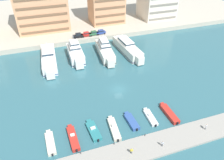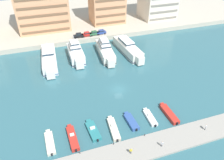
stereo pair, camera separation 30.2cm
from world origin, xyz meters
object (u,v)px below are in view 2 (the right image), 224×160
Objects in this scene: car_blue_center_left at (101,32)px; car_red_left at (87,34)px; yacht_ivory_mid_left at (105,50)px; motorboat_cream_far_left at (50,142)px; motorboat_cream_center_left at (113,129)px; motorboat_white_center_right at (150,117)px; pedestrian_mid_deck at (162,144)px; yacht_white_left at (76,53)px; motorboat_blue_center at (131,121)px; car_green_mid_left at (94,33)px; motorboat_red_mid_right at (169,114)px; motorboat_teal_mid_left at (93,130)px; pedestrian_near_edge at (206,127)px; yacht_ivory_center_left at (128,48)px; car_black_far_left at (78,35)px; pedestrian_far_side at (131,151)px; yacht_white_far_left at (49,58)px; motorboat_red_left at (73,138)px.

car_red_left is at bearing -177.54° from car_blue_center_left.
yacht_ivory_mid_left reaches higher than motorboat_cream_far_left.
yacht_ivory_mid_left reaches higher than motorboat_cream_center_left.
pedestrian_mid_deck is at bearing -100.75° from motorboat_white_center_right.
motorboat_cream_far_left is at bearing -109.63° from yacht_white_left.
car_green_mid_left reaches higher than motorboat_blue_center.
motorboat_red_mid_right is at bearing -5.11° from motorboat_white_center_right.
motorboat_red_mid_right is (19.73, -0.74, 0.04)m from motorboat_teal_mid_left.
pedestrian_near_edge is at bearing -27.46° from motorboat_blue_center.
motorboat_cream_far_left is at bearing -133.34° from yacht_ivory_center_left.
motorboat_cream_center_left is at bearing 135.41° from pedestrian_mid_deck.
car_green_mid_left is at bearing 75.04° from motorboat_teal_mid_left.
pedestrian_near_edge is (8.64, -57.31, -1.32)m from car_blue_center_left.
pedestrian_far_side is at bearing -90.56° from car_black_far_left.
yacht_white_far_left is 28.73m from yacht_ivory_center_left.
yacht_white_left is at bearing 0.13° from yacht_white_far_left.
yacht_white_left is at bearing 85.47° from motorboat_teal_mid_left.
pedestrian_near_edge is (5.16, -7.39, 1.07)m from motorboat_red_mid_right.
pedestrian_far_side is (-18.95, -0.55, -0.07)m from pedestrian_near_edge.
motorboat_cream_center_left is 1.84× the size of car_green_mid_left.
yacht_ivory_center_left reaches higher than pedestrian_near_edge.
motorboat_teal_mid_left is 50.76m from car_green_mid_left.
motorboat_red_left is at bearing -4.46° from motorboat_cream_far_left.
pedestrian_near_edge is at bearing -62.93° from yacht_white_left.
pedestrian_far_side is at bearing -93.93° from car_red_left.
motorboat_red_left is 30.70m from pedestrian_near_edge.
car_red_left reaches higher than pedestrian_far_side.
motorboat_white_center_right is at bearing 44.11° from pedestrian_far_side.
motorboat_cream_far_left is 53.12m from car_red_left.
car_red_left is at bearing -178.67° from car_green_mid_left.
motorboat_red_left is 1.11× the size of motorboat_teal_mid_left.
motorboat_red_left is 1.84× the size of car_green_mid_left.
yacht_ivory_mid_left is 4.40× the size of car_black_far_left.
car_blue_center_left reaches higher than pedestrian_near_edge.
motorboat_cream_center_left is 15.01m from motorboat_red_mid_right.
car_black_far_left is 59.85m from pedestrian_near_edge.
motorboat_teal_mid_left is 26.21m from pedestrian_near_edge.
car_red_left is 57.74m from pedestrian_far_side.
yacht_ivory_center_left is 13.28× the size of pedestrian_mid_deck.
yacht_white_left is 9.57× the size of pedestrian_far_side.
yacht_white_far_left is at bearing 114.61° from motorboat_blue_center.
motorboat_blue_center is at bearing 0.51° from motorboat_cream_far_left.
yacht_ivory_mid_left is 2.83× the size of motorboat_blue_center.
car_red_left reaches higher than motorboat_white_center_right.
car_green_mid_left is at bearing 89.84° from pedestrian_mid_deck.
pedestrian_near_edge is (29.78, -7.40, 1.03)m from motorboat_red_left.
yacht_white_left is 2.17× the size of motorboat_teal_mid_left.
motorboat_red_left is at bearing -177.78° from motorboat_blue_center.
yacht_ivory_mid_left is at bearing 100.26° from motorboat_red_mid_right.
motorboat_cream_center_left is 51.57m from car_blue_center_left.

